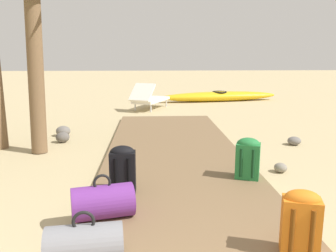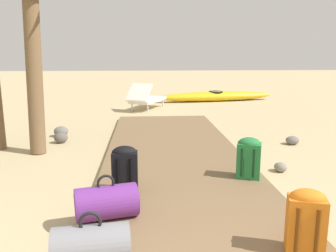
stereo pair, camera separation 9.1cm
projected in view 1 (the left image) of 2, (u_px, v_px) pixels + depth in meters
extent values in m
plane|color=tan|center=(182.00, 192.00, 4.14)|extent=(60.00, 60.00, 0.00)
cube|color=brown|center=(177.00, 168.00, 4.90)|extent=(2.07, 7.82, 0.08)
cylinder|color=#6B2D84|center=(103.00, 202.00, 3.30)|extent=(0.62, 0.44, 0.31)
torus|color=black|center=(102.00, 183.00, 3.26)|extent=(0.16, 0.06, 0.16)
cube|color=black|center=(123.00, 172.00, 3.91)|extent=(0.28, 0.19, 0.46)
ellipsoid|color=black|center=(122.00, 152.00, 3.86)|extent=(0.27, 0.18, 0.14)
cylinder|color=black|center=(116.00, 175.00, 3.82)|extent=(0.04, 0.04, 0.37)
cylinder|color=black|center=(129.00, 175.00, 3.82)|extent=(0.04, 0.04, 0.37)
cylinder|color=slate|center=(85.00, 246.00, 2.55)|extent=(0.58, 0.38, 0.31)
torus|color=black|center=(83.00, 222.00, 2.51)|extent=(0.17, 0.04, 0.16)
cube|color=#237538|center=(248.00, 161.00, 4.36)|extent=(0.34, 0.30, 0.43)
ellipsoid|color=#237538|center=(249.00, 143.00, 4.31)|extent=(0.32, 0.29, 0.14)
cylinder|color=#113A1C|center=(241.00, 163.00, 4.27)|extent=(0.05, 0.05, 0.35)
cylinder|color=#113A1C|center=(253.00, 164.00, 4.23)|extent=(0.05, 0.05, 0.35)
cube|color=orange|center=(300.00, 226.00, 2.70)|extent=(0.32, 0.25, 0.44)
ellipsoid|color=orange|center=(303.00, 199.00, 2.65)|extent=(0.30, 0.24, 0.14)
cylinder|color=#70380C|center=(292.00, 231.00, 2.63)|extent=(0.04, 0.04, 0.35)
cylinder|color=#70380C|center=(312.00, 233.00, 2.59)|extent=(0.04, 0.04, 0.35)
cylinder|color=brown|center=(35.00, 55.00, 5.60)|extent=(0.25, 0.47, 3.12)
cube|color=white|center=(151.00, 100.00, 10.34)|extent=(1.13, 1.52, 0.08)
cube|color=white|center=(142.00, 92.00, 9.75)|extent=(0.76, 0.73, 0.47)
cylinder|color=silver|center=(152.00, 102.00, 10.97)|extent=(0.04, 0.04, 0.22)
cylinder|color=silver|center=(166.00, 103.00, 10.80)|extent=(0.04, 0.04, 0.22)
cylinder|color=silver|center=(135.00, 107.00, 9.95)|extent=(0.04, 0.04, 0.22)
cylinder|color=silver|center=(151.00, 108.00, 9.78)|extent=(0.04, 0.04, 0.22)
ellipsoid|color=gold|center=(219.00, 96.00, 12.02)|extent=(4.11, 1.29, 0.33)
torus|color=black|center=(219.00, 92.00, 11.99)|extent=(0.57, 0.57, 0.05)
ellipsoid|color=#5B5651|center=(63.00, 137.00, 6.44)|extent=(0.30, 0.28, 0.19)
ellipsoid|color=slate|center=(294.00, 141.00, 6.28)|extent=(0.28, 0.27, 0.15)
ellipsoid|color=slate|center=(63.00, 131.00, 6.95)|extent=(0.29, 0.28, 0.20)
ellipsoid|color=gray|center=(281.00, 168.00, 4.83)|extent=(0.20, 0.20, 0.13)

